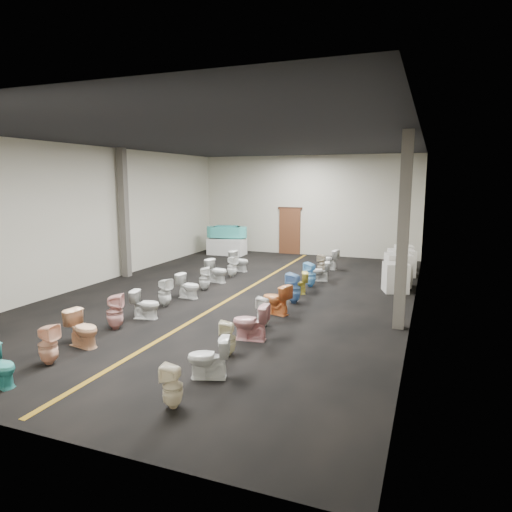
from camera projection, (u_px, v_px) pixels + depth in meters
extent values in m
plane|color=black|center=(237.00, 295.00, 13.73)|extent=(16.00, 16.00, 0.00)
plane|color=black|center=(236.00, 141.00, 12.98)|extent=(16.00, 16.00, 0.00)
plane|color=#BAB59F|center=(307.00, 206.00, 20.71)|extent=(10.00, 0.00, 10.00)
plane|color=#BAB59F|center=(99.00, 215.00, 15.14)|extent=(0.00, 16.00, 16.00)
plane|color=#BAB59F|center=(417.00, 226.00, 11.57)|extent=(0.00, 16.00, 16.00)
cube|color=#865F13|center=(237.00, 294.00, 13.73)|extent=(0.12, 15.60, 0.01)
cube|color=#562D19|center=(290.00, 231.00, 21.14)|extent=(1.00, 0.10, 2.10)
cube|color=#331C11|center=(290.00, 208.00, 20.97)|extent=(1.15, 0.08, 0.10)
cube|color=#59544C|center=(124.00, 213.00, 15.97)|extent=(0.25, 0.25, 4.50)
cube|color=#59544C|center=(403.00, 232.00, 10.28)|extent=(0.25, 0.25, 4.50)
cube|color=white|center=(227.00, 246.00, 21.00)|extent=(1.71, 0.89, 0.75)
cube|color=#41BBB1|center=(227.00, 232.00, 20.89)|extent=(1.32, 0.92, 0.50)
cylinder|color=#41BBB1|center=(214.00, 232.00, 20.97)|extent=(0.66, 0.66, 0.50)
cylinder|color=#41BBB1|center=(240.00, 232.00, 20.80)|extent=(0.66, 0.66, 0.50)
cube|color=teal|center=(227.00, 228.00, 20.85)|extent=(1.07, 0.68, 0.20)
cube|color=beige|center=(396.00, 278.00, 14.00)|extent=(0.88, 0.88, 0.90)
cube|color=beige|center=(398.00, 270.00, 14.75)|extent=(0.96, 0.96, 1.06)
cube|color=silver|center=(401.00, 263.00, 16.32)|extent=(1.06, 1.06, 0.95)
cube|color=silver|center=(404.00, 258.00, 17.48)|extent=(0.77, 0.77, 0.93)
imported|color=#FFC09E|center=(48.00, 344.00, 8.49)|extent=(0.38, 0.37, 0.78)
imported|color=#F8BA8A|center=(83.00, 329.00, 9.40)|extent=(0.81, 0.55, 0.76)
imported|color=#E1A29C|center=(115.00, 312.00, 10.48)|extent=(0.51, 0.50, 0.84)
imported|color=white|center=(146.00, 304.00, 11.33)|extent=(0.77, 0.54, 0.72)
imported|color=white|center=(165.00, 293.00, 12.38)|extent=(0.43, 0.42, 0.78)
imported|color=white|center=(188.00, 286.00, 13.28)|extent=(0.74, 0.46, 0.72)
imported|color=silver|center=(204.00, 279.00, 14.22)|extent=(0.44, 0.44, 0.74)
imported|color=white|center=(217.00, 271.00, 15.32)|extent=(0.83, 0.56, 0.78)
imported|color=white|center=(232.00, 266.00, 16.18)|extent=(0.42, 0.42, 0.75)
imported|color=silver|center=(239.00, 261.00, 17.18)|extent=(0.82, 0.56, 0.77)
imported|color=#F3E4C3|center=(173.00, 386.00, 6.86)|extent=(0.36, 0.35, 0.69)
imported|color=white|center=(209.00, 358.00, 7.90)|extent=(0.83, 0.63, 0.75)
imported|color=beige|center=(228.00, 338.00, 8.94)|extent=(0.39, 0.38, 0.69)
imported|color=#D99496|center=(251.00, 322.00, 9.78)|extent=(0.82, 0.53, 0.80)
imported|color=silver|center=(264.00, 312.00, 10.72)|extent=(0.36, 0.35, 0.71)
imported|color=orange|center=(276.00, 299.00, 11.69)|extent=(0.87, 0.66, 0.79)
imported|color=#6798CF|center=(294.00, 288.00, 12.72)|extent=(0.45, 0.44, 0.86)
imported|color=#D5C64C|center=(297.00, 283.00, 13.73)|extent=(0.77, 0.61, 0.68)
imported|color=#78C1F2|center=(310.00, 275.00, 14.67)|extent=(0.46, 0.46, 0.80)
imported|color=silver|center=(320.00, 271.00, 15.54)|extent=(0.72, 0.49, 0.68)
imported|color=beige|center=(322.00, 264.00, 16.64)|extent=(0.36, 0.35, 0.75)
imported|color=silver|center=(328.00, 259.00, 17.55)|extent=(0.83, 0.57, 0.78)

